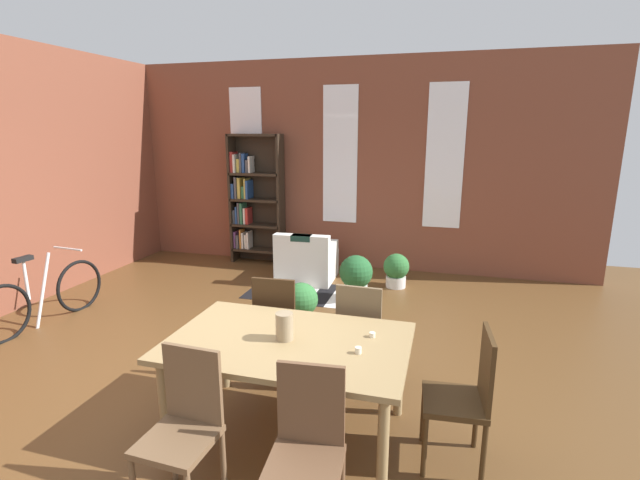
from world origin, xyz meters
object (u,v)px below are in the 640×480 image
Objects in this scene: dining_chair_head_right at (466,394)px; potted_plant_corner at (356,276)px; bookshelf_tall at (252,199)px; armchair_white at (307,262)px; vase_on_table at (285,326)px; dining_chair_far_right at (361,331)px; dining_table at (289,350)px; dining_chair_near_right at (307,447)px; dining_chair_near_left at (184,424)px; dining_chair_far_left at (278,321)px; bicycle_second at (44,297)px; potted_plant_window at (396,269)px; potted_plant_by_shelf at (301,304)px.

potted_plant_corner is at bearing 114.72° from dining_chair_head_right.
bookshelf_tall is 2.53× the size of armchair_white.
vase_on_table reaches higher than potted_plant_corner.
dining_chair_far_right is (-0.84, 0.76, 0.00)m from dining_chair_head_right.
dining_table is 0.87m from dining_chair_far_right.
dining_chair_head_right is 1.13× the size of armchair_white.
dining_chair_near_right and dining_chair_near_left have the same top height.
vase_on_table is 0.21× the size of dining_chair_near_left.
potted_plant_corner is (0.87, -0.61, 0.05)m from armchair_white.
vase_on_table reaches higher than dining_table.
armchair_white is 1.06m from potted_plant_corner.
dining_chair_far_left is at bearing 154.49° from dining_chair_head_right.
armchair_white is 3.36m from bicycle_second.
dining_table reaches higher than potted_plant_window.
vase_on_table is 0.36× the size of potted_plant_by_shelf.
potted_plant_window is at bearing -15.11° from bookshelf_tall.
vase_on_table is 3.54m from bicycle_second.
potted_plant_by_shelf is at bearing 108.69° from dining_chair_near_right.
dining_chair_head_right is 3.08m from potted_plant_corner.
dining_chair_far_left is at bearing -98.54° from potted_plant_corner.
bicycle_second is (-3.33, 1.08, -0.51)m from vase_on_table.
dining_chair_far_right is (0.41, 0.77, -0.33)m from vase_on_table.
potted_plant_corner is at bearing 102.39° from dining_chair_far_right.
dining_chair_far_right is 1.57× the size of potted_plant_corner.
dining_chair_near_left is 0.45× the size of bookshelf_tall.
dining_chair_far_left is at bearing -62.99° from bookshelf_tall.
armchair_white is at bearing 97.61° from dining_chair_near_left.
bicycle_second is 3.32× the size of potted_plant_window.
dining_chair_near_right reaches higher than potted_plant_corner.
dining_chair_near_left is 5.22m from bookshelf_tall.
potted_plant_by_shelf is at bearing 92.26° from dining_chair_near_left.
dining_chair_far_left reaches higher than dining_table.
dining_chair_near_left is 1.13× the size of armchair_white.
bookshelf_tall is at bearing 117.01° from dining_chair_far_left.
dining_chair_near_left reaches higher than potted_plant_corner.
dining_table is at bearing -74.69° from armchair_white.
armchair_white is at bearing 107.38° from dining_chair_near_right.
bookshelf_tall is (-2.06, 4.13, 0.24)m from vase_on_table.
potted_plant_by_shelf is (-1.69, 1.74, -0.22)m from dining_chair_head_right.
dining_chair_near_right is at bearing -90.16° from dining_chair_far_right.
potted_plant_corner reaches higher than potted_plant_window.
dining_chair_far_left is 1.53m from dining_chair_near_left.
dining_table is 1.23m from dining_chair_head_right.
potted_plant_window is (1.31, 0.05, -0.02)m from armchair_white.
dining_chair_near_right is at bearing -137.56° from dining_chair_head_right.
potted_plant_by_shelf is 1.92m from potted_plant_window.
armchair_white is 1.73m from potted_plant_by_shelf.
dining_chair_far_left is at bearing 179.99° from dining_chair_far_right.
bookshelf_tall is at bearing 128.72° from dining_chair_head_right.
dining_chair_near_left is (-0.00, -1.53, 0.00)m from dining_chair_far_left.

